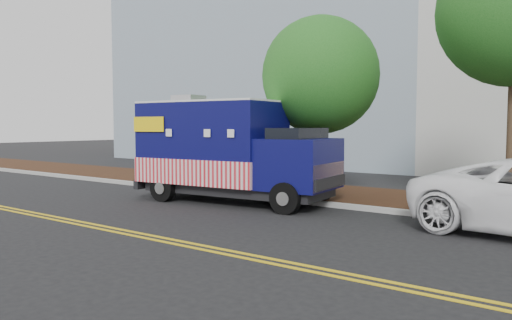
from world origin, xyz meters
The scene contains 8 objects.
ground centered at (0.00, 0.00, 0.00)m, with size 120.00×120.00×0.00m, color black.
curb centered at (0.00, 1.40, 0.07)m, with size 120.00×0.18×0.15m, color #9E9E99.
mulch_strip centered at (0.00, 3.50, 0.07)m, with size 120.00×4.00×0.15m, color black.
centerline_near centered at (0.00, -4.45, 0.01)m, with size 120.00×0.10×0.01m, color gold.
centerline_far centered at (0.00, -4.70, 0.01)m, with size 120.00×0.10×0.01m, color gold.
tree_b centered at (1.93, 2.80, 4.09)m, with size 3.89×3.89×6.05m.
sign_post centered at (-3.28, 1.55, 1.20)m, with size 0.06×0.06×2.40m, color #473828.
food_truck centered at (-0.12, 0.40, 1.56)m, with size 6.74×3.06×3.44m.
Camera 1 is at (10.16, -11.82, 2.45)m, focal length 35.00 mm.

